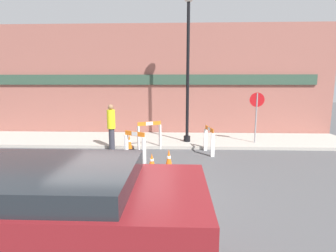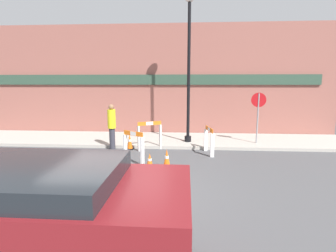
# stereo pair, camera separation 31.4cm
# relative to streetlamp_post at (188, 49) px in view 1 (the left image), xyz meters

# --- Properties ---
(ground_plane) EXTENTS (60.00, 60.00, 0.00)m
(ground_plane) POSITION_rel_streetlamp_post_xyz_m (-1.75, -5.42, -4.02)
(ground_plane) COLOR #4C4C4F
(sidewalk_slab) EXTENTS (18.00, 2.96, 0.12)m
(sidewalk_slab) POSITION_rel_streetlamp_post_xyz_m (-1.75, 0.56, -3.96)
(sidewalk_slab) COLOR #ADA89E
(sidewalk_slab) RESTS_ON ground_plane
(storefront_facade) EXTENTS (18.00, 0.22, 5.50)m
(storefront_facade) POSITION_rel_streetlamp_post_xyz_m (-1.75, 2.12, -1.27)
(storefront_facade) COLOR #93564C
(storefront_facade) RESTS_ON ground_plane
(streetlamp_post) EXTENTS (0.44, 0.44, 6.15)m
(streetlamp_post) POSITION_rel_streetlamp_post_xyz_m (0.00, 0.00, 0.00)
(streetlamp_post) COLOR black
(streetlamp_post) RESTS_ON sidewalk_slab
(stop_sign) EXTENTS (0.60, 0.11, 2.13)m
(stop_sign) POSITION_rel_streetlamp_post_xyz_m (2.90, -0.09, -2.47)
(stop_sign) COLOR gray
(stop_sign) RESTS_ON sidewalk_slab
(barricade_0) EXTENTS (0.92, 0.55, 1.15)m
(barricade_0) POSITION_rel_streetlamp_post_xyz_m (-1.52, -1.07, -3.39)
(barricade_0) COLOR white
(barricade_0) RESTS_ON ground_plane
(barricade_1) EXTENTS (0.76, 0.52, 1.10)m
(barricade_1) POSITION_rel_streetlamp_post_xyz_m (-1.80, -2.91, -3.43)
(barricade_1) COLOR white
(barricade_1) RESTS_ON ground_plane
(barricade_2) EXTENTS (0.31, 0.95, 1.02)m
(barricade_2) POSITION_rel_streetlamp_post_xyz_m (0.78, -1.49, -3.46)
(barricade_2) COLOR white
(barricade_2) RESTS_ON ground_plane
(traffic_cone_0) EXTENTS (0.30, 0.30, 0.63)m
(traffic_cone_0) POSITION_rel_streetlamp_post_xyz_m (-2.34, -1.02, -3.72)
(traffic_cone_0) COLOR black
(traffic_cone_0) RESTS_ON ground_plane
(traffic_cone_1) EXTENTS (0.30, 0.30, 0.50)m
(traffic_cone_1) POSITION_rel_streetlamp_post_xyz_m (-1.21, -3.36, -3.78)
(traffic_cone_1) COLOR black
(traffic_cone_1) RESTS_ON ground_plane
(traffic_cone_2) EXTENTS (0.30, 0.30, 0.61)m
(traffic_cone_2) POSITION_rel_streetlamp_post_xyz_m (-0.68, -3.26, -3.73)
(traffic_cone_2) COLOR black
(traffic_cone_2) RESTS_ON ground_plane
(person_worker) EXTENTS (0.38, 0.38, 1.83)m
(person_worker) POSITION_rel_streetlamp_post_xyz_m (-3.01, -1.17, -3.02)
(person_worker) COLOR #33333D
(person_worker) RESTS_ON ground_plane
(parked_car_1) EXTENTS (4.11, 2.01, 1.64)m
(parked_car_1) POSITION_rel_streetlamp_post_xyz_m (-2.08, -8.11, -3.09)
(parked_car_1) COLOR maroon
(parked_car_1) RESTS_ON ground_plane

